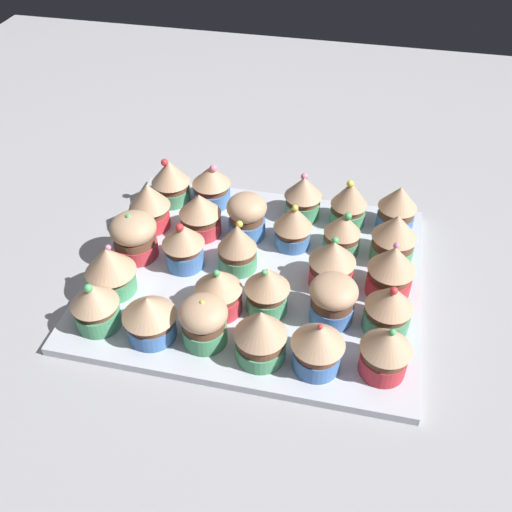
# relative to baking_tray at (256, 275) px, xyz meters

# --- Properties ---
(ground_plane) EXTENTS (1.80, 1.80, 0.03)m
(ground_plane) POSITION_rel_baking_tray_xyz_m (0.00, 0.00, -0.02)
(ground_plane) COLOR #9E9EA3
(baking_tray) EXTENTS (0.45, 0.38, 0.01)m
(baking_tray) POSITION_rel_baking_tray_xyz_m (0.00, 0.00, 0.00)
(baking_tray) COLOR silver
(baking_tray) RESTS_ON ground_plane
(cupcake_0) EXTENTS (0.06, 0.06, 0.07)m
(cupcake_0) POSITION_rel_baking_tray_xyz_m (-0.17, -0.14, 0.04)
(cupcake_0) COLOR #4C9E6B
(cupcake_0) RESTS_ON baking_tray
(cupcake_1) EXTENTS (0.07, 0.07, 0.06)m
(cupcake_1) POSITION_rel_baking_tray_xyz_m (-0.10, -0.14, 0.04)
(cupcake_1) COLOR #477AC6
(cupcake_1) RESTS_ON baking_tray
(cupcake_2) EXTENTS (0.06, 0.06, 0.07)m
(cupcake_2) POSITION_rel_baking_tray_xyz_m (-0.03, -0.13, 0.04)
(cupcake_2) COLOR #4C9E6B
(cupcake_2) RESTS_ON baking_tray
(cupcake_3) EXTENTS (0.06, 0.06, 0.08)m
(cupcake_3) POSITION_rel_baking_tray_xyz_m (0.04, -0.14, 0.04)
(cupcake_3) COLOR #4C9E6B
(cupcake_3) RESTS_ON baking_tray
(cupcake_4) EXTENTS (0.06, 0.06, 0.07)m
(cupcake_4) POSITION_rel_baking_tray_xyz_m (0.10, -0.14, 0.04)
(cupcake_4) COLOR #477AC6
(cupcake_4) RESTS_ON baking_tray
(cupcake_5) EXTENTS (0.06, 0.06, 0.07)m
(cupcake_5) POSITION_rel_baking_tray_xyz_m (0.18, -0.13, 0.04)
(cupcake_5) COLOR #D1333D
(cupcake_5) RESTS_ON baking_tray
(cupcake_6) EXTENTS (0.07, 0.07, 0.08)m
(cupcake_6) POSITION_rel_baking_tray_xyz_m (-0.18, -0.07, 0.04)
(cupcake_6) COLOR #4C9E6B
(cupcake_6) RESTS_ON baking_tray
(cupcake_7) EXTENTS (0.06, 0.06, 0.07)m
(cupcake_7) POSITION_rel_baking_tray_xyz_m (-0.03, -0.08, 0.04)
(cupcake_7) COLOR #D1333D
(cupcake_7) RESTS_ON baking_tray
(cupcake_8) EXTENTS (0.06, 0.06, 0.07)m
(cupcake_8) POSITION_rel_baking_tray_xyz_m (0.03, -0.07, 0.04)
(cupcake_8) COLOR #4C9E6B
(cupcake_8) RESTS_ON baking_tray
(cupcake_9) EXTENTS (0.06, 0.06, 0.07)m
(cupcake_9) POSITION_rel_baking_tray_xyz_m (0.11, -0.06, 0.04)
(cupcake_9) COLOR #477AC6
(cupcake_9) RESTS_ON baking_tray
(cupcake_10) EXTENTS (0.06, 0.06, 0.07)m
(cupcake_10) POSITION_rel_baking_tray_xyz_m (0.18, -0.06, 0.04)
(cupcake_10) COLOR #4C9E6B
(cupcake_10) RESTS_ON baking_tray
(cupcake_11) EXTENTS (0.07, 0.07, 0.07)m
(cupcake_11) POSITION_rel_baking_tray_xyz_m (-0.18, -0.00, 0.04)
(cupcake_11) COLOR #D1333D
(cupcake_11) RESTS_ON baking_tray
(cupcake_12) EXTENTS (0.06, 0.06, 0.08)m
(cupcake_12) POSITION_rel_baking_tray_xyz_m (-0.10, -0.01, 0.04)
(cupcake_12) COLOR #477AC6
(cupcake_12) RESTS_ON baking_tray
(cupcake_13) EXTENTS (0.05, 0.05, 0.08)m
(cupcake_13) POSITION_rel_baking_tray_xyz_m (-0.03, 0.01, 0.04)
(cupcake_13) COLOR #4C9E6B
(cupcake_13) RESTS_ON baking_tray
(cupcake_14) EXTENTS (0.06, 0.06, 0.08)m
(cupcake_14) POSITION_rel_baking_tray_xyz_m (0.10, 0.00, 0.04)
(cupcake_14) COLOR #D1333D
(cupcake_14) RESTS_ON baking_tray
(cupcake_15) EXTENTS (0.06, 0.06, 0.08)m
(cupcake_15) POSITION_rel_baking_tray_xyz_m (0.18, 0.00, 0.05)
(cupcake_15) COLOR #D1333D
(cupcake_15) RESTS_ON baking_tray
(cupcake_16) EXTENTS (0.06, 0.06, 0.08)m
(cupcake_16) POSITION_rel_baking_tray_xyz_m (-0.18, 0.07, 0.05)
(cupcake_16) COLOR #D1333D
(cupcake_16) RESTS_ON baking_tray
(cupcake_17) EXTENTS (0.06, 0.06, 0.07)m
(cupcake_17) POSITION_rel_baking_tray_xyz_m (-0.10, 0.07, 0.04)
(cupcake_17) COLOR #D1333D
(cupcake_17) RESTS_ON baking_tray
(cupcake_18) EXTENTS (0.06, 0.06, 0.07)m
(cupcake_18) POSITION_rel_baking_tray_xyz_m (-0.03, 0.08, 0.04)
(cupcake_18) COLOR #477AC6
(cupcake_18) RESTS_ON baking_tray
(cupcake_19) EXTENTS (0.06, 0.06, 0.07)m
(cupcake_19) POSITION_rel_baking_tray_xyz_m (0.04, 0.07, 0.04)
(cupcake_19) COLOR #477AC6
(cupcake_19) RESTS_ON baking_tray
(cupcake_20) EXTENTS (0.05, 0.05, 0.07)m
(cupcake_20) POSITION_rel_baking_tray_xyz_m (0.11, 0.07, 0.04)
(cupcake_20) COLOR #4C9E6B
(cupcake_20) RESTS_ON baking_tray
(cupcake_21) EXTENTS (0.06, 0.06, 0.08)m
(cupcake_21) POSITION_rel_baking_tray_xyz_m (0.18, 0.07, 0.05)
(cupcake_21) COLOR #4C9E6B
(cupcake_21) RESTS_ON baking_tray
(cupcake_22) EXTENTS (0.06, 0.06, 0.08)m
(cupcake_22) POSITION_rel_baking_tray_xyz_m (-0.17, 0.14, 0.04)
(cupcake_22) COLOR #4C9E6B
(cupcake_22) RESTS_ON baking_tray
(cupcake_23) EXTENTS (0.06, 0.06, 0.07)m
(cupcake_23) POSITION_rel_baking_tray_xyz_m (-0.10, 0.15, 0.04)
(cupcake_23) COLOR #477AC6
(cupcake_23) RESTS_ON baking_tray
(cupcake_24) EXTENTS (0.06, 0.06, 0.08)m
(cupcake_24) POSITION_rel_baking_tray_xyz_m (0.04, 0.14, 0.04)
(cupcake_24) COLOR #4C9E6B
(cupcake_24) RESTS_ON baking_tray
(cupcake_25) EXTENTS (0.06, 0.06, 0.08)m
(cupcake_25) POSITION_rel_baking_tray_xyz_m (0.11, 0.14, 0.04)
(cupcake_25) COLOR #4C9E6B
(cupcake_25) RESTS_ON baking_tray
(cupcake_26) EXTENTS (0.06, 0.06, 0.08)m
(cupcake_26) POSITION_rel_baking_tray_xyz_m (0.18, 0.14, 0.04)
(cupcake_26) COLOR #477AC6
(cupcake_26) RESTS_ON baking_tray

